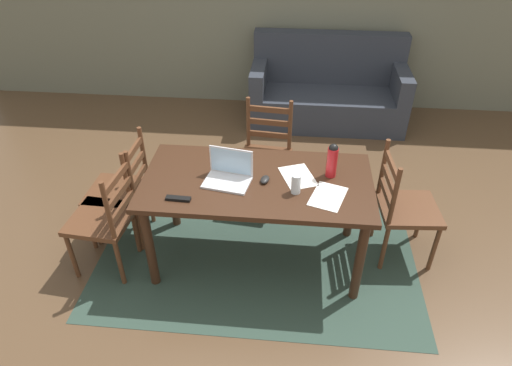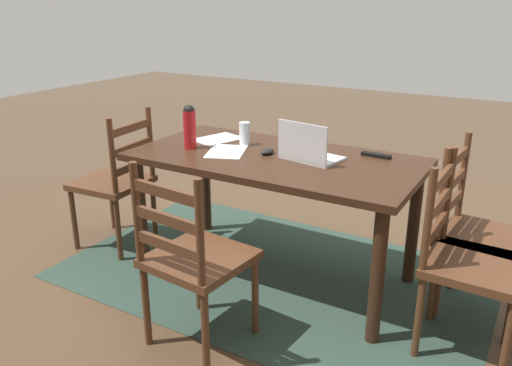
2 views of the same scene
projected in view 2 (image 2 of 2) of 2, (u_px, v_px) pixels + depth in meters
ground_plane at (273, 274)px, 3.24m from camera, size 14.00×14.00×0.00m
area_rug at (273, 273)px, 3.24m from camera, size 2.54×1.56×0.01m
dining_table at (275, 172)px, 3.01m from camera, size 1.66×0.84×0.77m
chair_far_head at (194, 260)px, 2.44m from camera, size 0.48×0.48×0.95m
chair_left_far at (467, 262)px, 2.42m from camera, size 0.45×0.45×0.95m
chair_left_near at (478, 235)px, 2.69m from camera, size 0.48×0.48×0.95m
chair_right_far at (116, 182)px, 3.48m from camera, size 0.47×0.47×0.95m
laptop at (308, 151)px, 2.88m from camera, size 0.35×0.27×0.23m
water_bottle at (190, 126)px, 3.10m from camera, size 0.08×0.08×0.26m
drinking_glass at (245, 134)px, 3.19m from camera, size 0.07×0.07×0.14m
computer_mouse at (267, 151)px, 3.01m from camera, size 0.08×0.11×0.03m
tv_remote at (376, 155)px, 2.97m from camera, size 0.17×0.05×0.02m
paper_stack_left at (226, 152)px, 3.06m from camera, size 0.30×0.35×0.00m
paper_stack_right at (218, 139)px, 3.34m from camera, size 0.29×0.35×0.00m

